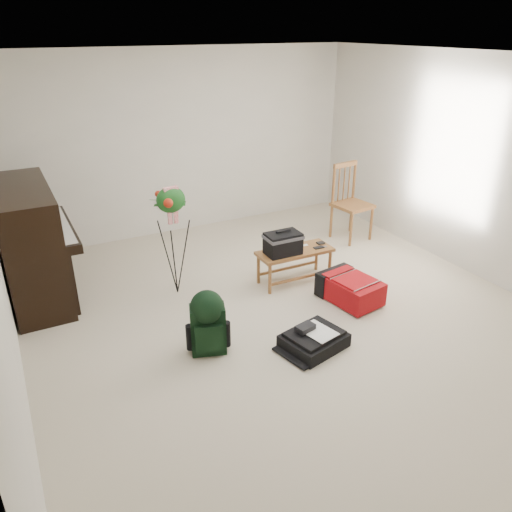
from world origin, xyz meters
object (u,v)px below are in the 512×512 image
red_suitcase (347,287)px  green_backpack (208,319)px  bench (287,246)px  black_duffel (314,339)px  dining_chair (351,203)px  flower_stand (174,242)px  piano (32,246)px

red_suitcase → green_backpack: 1.74m
bench → black_duffel: bench is taller
black_duffel → bench: bearing=58.0°
dining_chair → flower_stand: (-2.68, -0.39, 0.11)m
piano → dining_chair: size_ratio=1.43×
flower_stand → green_backpack: bearing=-101.0°
green_backpack → flower_stand: 1.24m
piano → green_backpack: size_ratio=2.41×
bench → red_suitcase: (0.41, -0.62, -0.33)m
dining_chair → black_duffel: (-1.92, -1.99, -0.43)m
black_duffel → flower_stand: (-0.77, 1.60, 0.53)m
dining_chair → black_duffel: size_ratio=1.66×
black_duffel → flower_stand: 1.85m
green_backpack → flower_stand: bearing=102.5°
green_backpack → black_duffel: bearing=-5.5°
piano → dining_chair: 4.05m
bench → green_backpack: bearing=-147.0°
dining_chair → flower_stand: bearing=-178.9°
bench → green_backpack: (-1.31, -0.81, -0.14)m
bench → flower_stand: (-1.19, 0.40, 0.14)m
bench → flower_stand: flower_stand is taller
bench → red_suitcase: bearing=-55.3°
red_suitcase → piano: bearing=141.7°
piano → bench: piano is taller
red_suitcase → green_backpack: bearing=177.3°
dining_chair → red_suitcase: (-1.09, -1.40, -0.36)m
dining_chair → red_suitcase: dining_chair is taller
black_duffel → flower_stand: flower_stand is taller
dining_chair → piano: bearing=169.3°
bench → flower_stand: size_ratio=0.70×
piano → red_suitcase: size_ratio=2.11×
red_suitcase → flower_stand: 1.95m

